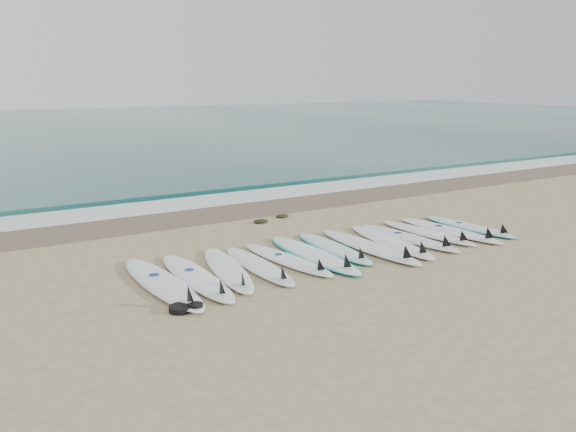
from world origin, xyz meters
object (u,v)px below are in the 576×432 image
surfboard_0 (163,283)px  surfboard_12 (469,226)px  leash_coil (184,308)px  surfboard_6 (334,248)px

surfboard_0 → surfboard_12: surfboard_0 is taller
surfboard_0 → leash_coil: 1.07m
surfboard_6 → leash_coil: size_ratio=5.28×
surfboard_6 → surfboard_12: 3.50m
surfboard_0 → leash_coil: size_ratio=6.40×
surfboard_6 → leash_coil: bearing=-158.2°
surfboard_6 → surfboard_12: surfboard_6 is taller
surfboard_0 → surfboard_12: (6.96, 0.10, -0.02)m
surfboard_12 → leash_coil: 7.11m
surfboard_6 → surfboard_12: size_ratio=1.00×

